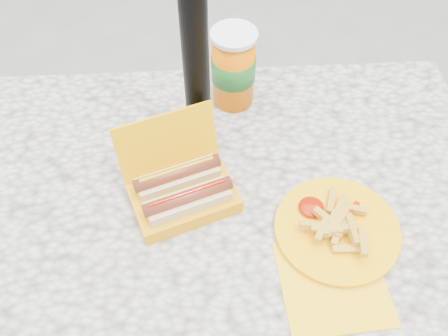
{
  "coord_description": "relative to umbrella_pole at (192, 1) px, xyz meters",
  "views": [
    {
      "loc": [
        0.01,
        -0.56,
        1.57
      ],
      "look_at": [
        0.05,
        0.05,
        0.8
      ],
      "focal_mm": 40.0,
      "sensor_mm": 36.0,
      "label": 1
    }
  ],
  "objects": [
    {
      "name": "picnic_table",
      "position": [
        0.0,
        -0.16,
        -0.46
      ],
      "size": [
        1.2,
        0.8,
        0.75
      ],
      "color": "beige",
      "rests_on": "ground"
    },
    {
      "name": "umbrella_pole",
      "position": [
        0.0,
        0.0,
        0.0
      ],
      "size": [
        0.05,
        0.05,
        2.2
      ],
      "primitive_type": "cylinder",
      "color": "black",
      "rests_on": "ground"
    },
    {
      "name": "soda_cup",
      "position": [
        0.08,
        0.13,
        -0.26
      ],
      "size": [
        0.1,
        0.1,
        0.19
      ],
      "rotation": [
        0.0,
        0.0,
        0.4
      ],
      "color": "#F26D00",
      "rests_on": "picnic_table"
    },
    {
      "name": "fries_plate",
      "position": [
        0.25,
        -0.25,
        -0.34
      ],
      "size": [
        0.24,
        0.32,
        0.05
      ],
      "rotation": [
        0.0,
        0.0,
        0.05
      ],
      "color": "yellow",
      "rests_on": "picnic_table"
    },
    {
      "name": "hotdog_box",
      "position": [
        -0.04,
        -0.15,
        -0.31
      ],
      "size": [
        0.24,
        0.22,
        0.16
      ],
      "rotation": [
        0.0,
        0.0,
        0.34
      ],
      "color": "#FFB100",
      "rests_on": "picnic_table"
    },
    {
      "name": "ground",
      "position": [
        0.0,
        -0.16,
        -1.1
      ],
      "size": [
        60.0,
        60.0,
        0.0
      ],
      "primitive_type": "plane",
      "color": "slate"
    }
  ]
}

